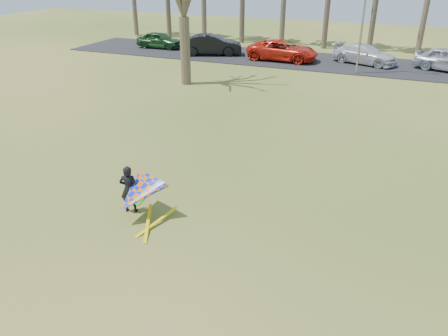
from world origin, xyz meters
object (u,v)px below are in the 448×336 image
at_px(car_3, 365,54).
at_px(kite_flyer, 136,194).
at_px(car_0, 160,40).
at_px(car_1, 211,45).
at_px(car_2, 283,50).
at_px(streetlight, 367,8).

relative_size(car_3, kite_flyer, 2.07).
bearing_deg(car_0, car_1, -101.89).
bearing_deg(kite_flyer, car_1, 108.50).
bearing_deg(car_1, car_3, -105.38).
bearing_deg(car_2, streetlight, -108.55).
bearing_deg(car_2, car_1, 92.83).
relative_size(car_2, kite_flyer, 2.34).
bearing_deg(streetlight, kite_flyer, -100.69).
xyz_separation_m(streetlight, car_1, (-12.35, 2.08, -3.57)).
xyz_separation_m(streetlight, car_0, (-17.94, 3.13, -3.69)).
bearing_deg(car_0, car_2, -95.60).
height_order(streetlight, kite_flyer, streetlight).
relative_size(streetlight, car_0, 1.91).
bearing_deg(car_2, car_0, 87.02).
distance_m(car_1, car_3, 12.42).
bearing_deg(car_3, kite_flyer, -170.16).
xyz_separation_m(car_1, car_3, (12.35, 1.35, -0.12)).
relative_size(streetlight, car_3, 1.62).
xyz_separation_m(car_2, car_3, (6.20, 1.19, -0.06)).
xyz_separation_m(car_0, kite_flyer, (13.74, -25.40, 0.07)).
distance_m(car_0, car_2, 11.77).
bearing_deg(streetlight, car_3, 90.12).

